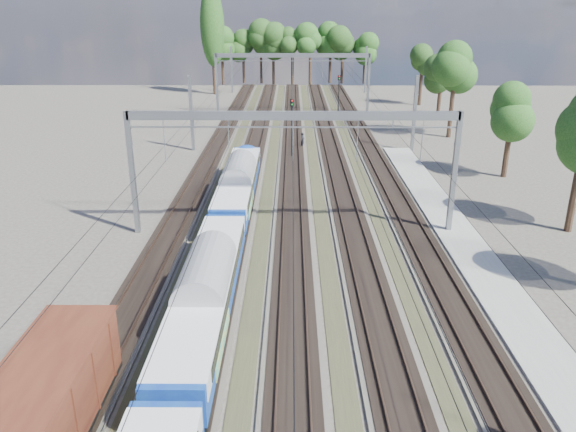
{
  "coord_description": "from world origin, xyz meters",
  "views": [
    {
      "loc": [
        -0.08,
        -8.49,
        15.91
      ],
      "look_at": [
        -0.32,
        26.07,
        2.8
      ],
      "focal_mm": 35.0,
      "sensor_mm": 36.0,
      "label": 1
    }
  ],
  "objects_px": {
    "emu_train": "(205,288)",
    "signal_far": "(339,90)",
    "worker": "(303,140)",
    "signal_near": "(292,121)"
  },
  "relations": [
    {
      "from": "signal_near",
      "to": "signal_far",
      "type": "distance_m",
      "value": 25.26
    },
    {
      "from": "worker",
      "to": "signal_near",
      "type": "distance_m",
      "value": 5.86
    },
    {
      "from": "worker",
      "to": "signal_near",
      "type": "bearing_deg",
      "value": 175.95
    },
    {
      "from": "emu_train",
      "to": "signal_far",
      "type": "xyz_separation_m",
      "value": [
        11.37,
        58.92,
        1.56
      ]
    },
    {
      "from": "worker",
      "to": "signal_far",
      "type": "relative_size",
      "value": 0.29
    },
    {
      "from": "emu_train",
      "to": "worker",
      "type": "relative_size",
      "value": 31.83
    },
    {
      "from": "emu_train",
      "to": "signal_far",
      "type": "bearing_deg",
      "value": 79.08
    },
    {
      "from": "emu_train",
      "to": "signal_far",
      "type": "relative_size",
      "value": 9.25
    },
    {
      "from": "worker",
      "to": "signal_far",
      "type": "height_order",
      "value": "signal_far"
    },
    {
      "from": "signal_far",
      "to": "emu_train",
      "type": "bearing_deg",
      "value": -110.96
    }
  ]
}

